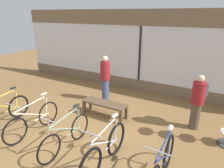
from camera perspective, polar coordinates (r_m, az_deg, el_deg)
ground_plane at (r=5.50m, az=-8.60°, el=-14.34°), size 24.00×24.00×0.00m
shop_back_wall at (r=8.03m, az=8.04°, el=9.31°), size 12.00×0.08×3.20m
bicycle_far_left at (r=6.55m, az=-28.54°, el=-7.01°), size 0.46×1.70×1.03m
bicycle_left at (r=5.74m, az=-21.51°, el=-9.52°), size 0.46×1.75×1.03m
bicycle_center at (r=4.90m, az=-12.92°, el=-13.98°), size 0.46×1.69×1.02m
bicycle_right at (r=4.31m, az=-2.04°, el=-18.32°), size 0.46×1.76×1.06m
bicycle_far_right at (r=4.07m, az=14.02°, el=-21.66°), size 0.46×1.72×1.05m
display_bench at (r=6.19m, az=-2.12°, el=-6.00°), size 1.40×0.44×0.46m
customer_near_rack at (r=5.85m, az=23.30°, el=-4.34°), size 0.43×0.55×1.56m
customer_by_window at (r=7.10m, az=-1.96°, el=1.77°), size 0.44×0.44×1.67m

